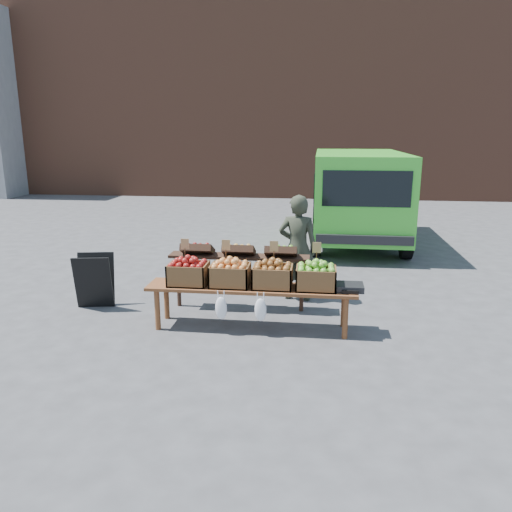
% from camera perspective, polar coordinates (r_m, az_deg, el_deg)
% --- Properties ---
extents(ground, '(80.00, 80.00, 0.00)m').
position_cam_1_polar(ground, '(6.78, -8.11, -7.82)').
color(ground, '#464649').
extents(brick_building, '(24.00, 4.00, 10.00)m').
position_cam_1_polar(brick_building, '(21.28, 2.58, 20.80)').
color(brick_building, brown).
rests_on(brick_building, ground).
extents(delivery_van, '(2.12, 4.59, 2.05)m').
position_cam_1_polar(delivery_van, '(11.68, 11.51, 6.50)').
color(delivery_van, green).
rests_on(delivery_van, ground).
extents(vendor, '(0.63, 0.45, 1.61)m').
position_cam_1_polar(vendor, '(7.53, 4.79, 0.93)').
color(vendor, '#2D3325').
rests_on(vendor, ground).
extents(chalkboard_sign, '(0.57, 0.38, 0.80)m').
position_cam_1_polar(chalkboard_sign, '(7.64, -17.96, -2.69)').
color(chalkboard_sign, black).
rests_on(chalkboard_sign, ground).
extents(back_table, '(2.10, 0.44, 1.04)m').
position_cam_1_polar(back_table, '(7.17, -1.94, -2.07)').
color(back_table, black).
rests_on(back_table, ground).
extents(display_bench, '(2.70, 0.56, 0.57)m').
position_cam_1_polar(display_bench, '(6.53, -0.54, -5.88)').
color(display_bench, brown).
rests_on(display_bench, ground).
extents(crate_golden_apples, '(0.50, 0.40, 0.28)m').
position_cam_1_polar(crate_golden_apples, '(6.55, -7.73, -2.03)').
color(crate_golden_apples, maroon).
rests_on(crate_golden_apples, display_bench).
extents(crate_russet_pears, '(0.50, 0.40, 0.28)m').
position_cam_1_polar(crate_russet_pears, '(6.43, -2.98, -2.21)').
color(crate_russet_pears, '#BA8F26').
rests_on(crate_russet_pears, display_bench).
extents(crate_red_apples, '(0.50, 0.40, 0.28)m').
position_cam_1_polar(crate_red_apples, '(6.36, 1.91, -2.39)').
color(crate_red_apples, brown).
rests_on(crate_red_apples, display_bench).
extents(crate_green_apples, '(0.50, 0.40, 0.28)m').
position_cam_1_polar(crate_green_apples, '(6.34, 6.87, -2.54)').
color(crate_green_apples, '#56A02D').
rests_on(crate_green_apples, display_bench).
extents(weighing_scale, '(0.34, 0.30, 0.08)m').
position_cam_1_polar(weighing_scale, '(6.39, 10.66, -3.51)').
color(weighing_scale, black).
rests_on(weighing_scale, display_bench).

